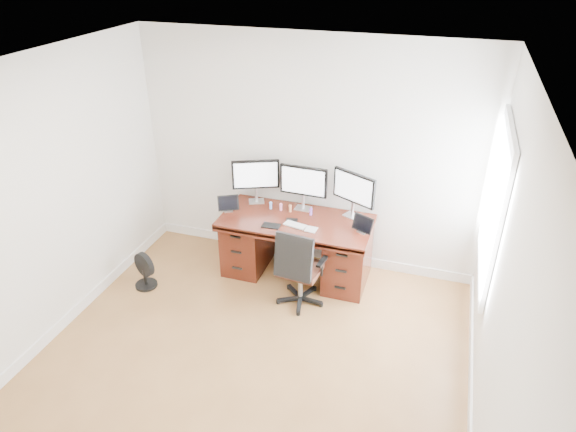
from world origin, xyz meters
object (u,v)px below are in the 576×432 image
(desk, at_px, (297,244))
(keyboard, at_px, (295,225))
(floor_fan, at_px, (144,271))
(monitor_center, at_px, (303,182))
(office_chair, at_px, (299,280))

(desk, relative_size, keyboard, 6.86)
(floor_fan, distance_m, keyboard, 1.80)
(monitor_center, bearing_deg, office_chair, -74.39)
(office_chair, bearing_deg, monitor_center, 109.91)
(monitor_center, relative_size, keyboard, 2.22)
(office_chair, distance_m, monitor_center, 1.11)
(monitor_center, bearing_deg, floor_fan, -145.19)
(keyboard, bearing_deg, monitor_center, 106.66)
(desk, distance_m, floor_fan, 1.76)
(desk, xyz_separation_m, keyboard, (0.03, -0.17, 0.36))
(desk, height_order, office_chair, office_chair)
(desk, xyz_separation_m, office_chair, (0.19, -0.54, -0.10))
(floor_fan, bearing_deg, office_chair, 29.59)
(monitor_center, bearing_deg, desk, -88.10)
(desk, relative_size, floor_fan, 3.98)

